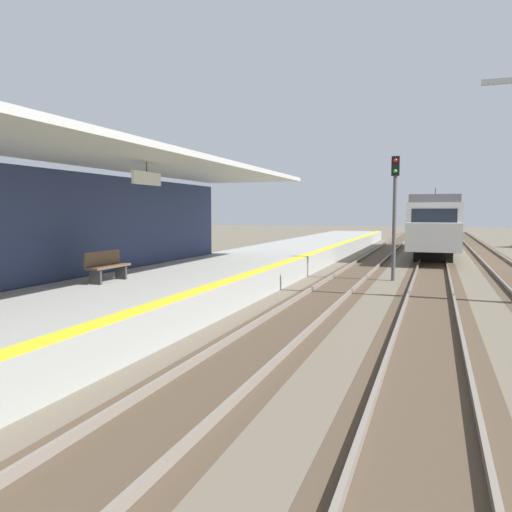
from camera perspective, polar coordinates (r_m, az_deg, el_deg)
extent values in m
cube|color=#999993|center=(17.29, -7.94, -3.22)|extent=(5.00, 80.00, 0.90)
cube|color=yellow|center=(16.32, -0.92, -2.05)|extent=(0.50, 80.00, 0.01)
cube|color=#4C4C4C|center=(14.90, -25.26, -4.94)|extent=(0.50, 24.00, 0.90)
cube|color=navy|center=(14.71, -25.55, 2.96)|extent=(0.40, 24.00, 3.20)
cube|color=#B2B2AD|center=(13.20, -18.32, 11.07)|extent=(4.40, 24.00, 0.16)
cube|color=white|center=(14.57, -12.14, 8.51)|extent=(0.08, 1.40, 0.36)
cylinder|color=#333333|center=(14.59, -12.16, 9.74)|extent=(0.03, 0.03, 0.27)
cube|color=#4C3D2D|center=(19.71, 9.06, -3.54)|extent=(2.34, 120.00, 0.01)
cube|color=slate|center=(19.84, 7.01, -3.23)|extent=(0.08, 120.00, 0.15)
cube|color=slate|center=(19.59, 11.13, -3.39)|extent=(0.08, 120.00, 0.15)
cube|color=#4C3D2D|center=(19.40, 19.00, -3.88)|extent=(2.34, 120.00, 0.01)
cube|color=slate|center=(19.41, 16.88, -3.59)|extent=(0.08, 120.00, 0.15)
cube|color=slate|center=(19.40, 21.14, -3.71)|extent=(0.08, 120.00, 0.15)
cube|color=silver|center=(37.91, 19.34, 3.40)|extent=(2.90, 18.00, 2.70)
cube|color=slate|center=(37.91, 19.41, 5.77)|extent=(2.67, 18.00, 0.44)
cube|color=black|center=(28.88, 19.31, 3.82)|extent=(2.32, 0.06, 1.21)
cube|color=silver|center=(28.13, 19.25, 2.02)|extent=(2.78, 1.60, 1.49)
cube|color=black|center=(37.93, 21.57, 3.95)|extent=(0.04, 15.84, 0.86)
cylinder|color=#333333|center=(41.53, 19.44, 6.59)|extent=(0.06, 0.06, 0.90)
cube|color=black|center=(32.15, 19.22, 0.13)|extent=(2.17, 2.20, 0.72)
cube|color=black|center=(43.82, 19.30, 1.33)|extent=(2.17, 2.20, 0.72)
cylinder|color=#4C4C4C|center=(22.13, 15.21, 2.97)|extent=(0.16, 0.16, 4.40)
cube|color=black|center=(22.21, 15.36, 9.69)|extent=(0.32, 0.24, 0.80)
sphere|color=red|center=(22.09, 15.35, 10.29)|extent=(0.16, 0.16, 0.16)
sphere|color=green|center=(22.05, 15.32, 9.16)|extent=(0.16, 0.16, 0.16)
cube|color=brown|center=(15.10, -16.18, -1.13)|extent=(0.44, 1.60, 0.06)
cube|color=brown|center=(15.20, -16.81, -0.20)|extent=(0.06, 1.60, 0.40)
cube|color=#333333|center=(14.65, -17.53, -2.21)|extent=(0.36, 0.08, 0.44)
cube|color=#333333|center=(15.62, -14.88, -1.72)|extent=(0.36, 0.08, 0.44)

